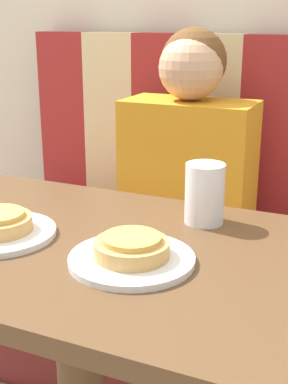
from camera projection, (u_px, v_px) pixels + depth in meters
The scene contains 7 objects.
booth_seat at pixel (184, 314), 1.73m from camera, with size 1.31×0.54×0.49m.
booth_backrest at pixel (213, 132), 1.76m from camera, with size 1.31×0.07×0.62m.
dining_table at pixel (78, 296), 1.06m from camera, with size 0.90×0.59×0.76m.
person at pixel (189, 147), 1.56m from camera, with size 0.38×0.21×0.65m.
plate_right at pixel (132, 259), 0.92m from camera, with size 0.22×0.22×0.01m.
pizza_right at pixel (132, 247), 0.91m from camera, with size 0.13×0.13×0.04m.
drinking_cup at pixel (205, 194), 1.08m from camera, with size 0.08×0.08×0.12m.
Camera 1 is at (0.50, -0.80, 1.16)m, focal length 50.00 mm.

